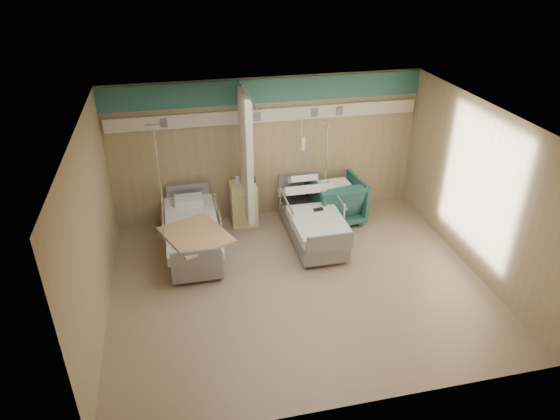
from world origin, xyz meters
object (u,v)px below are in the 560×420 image
object	(u,v)px
bed_left	(193,238)
visitor_armchair	(336,200)
bedside_cabinet	(244,203)
iv_stand_left	(164,214)
bed_right	(312,224)
iv_stand_right	(324,196)

from	to	relation	value
bed_left	visitor_armchair	world-z (taller)	visitor_armchair
bedside_cabinet	iv_stand_left	distance (m)	1.54
bed_right	visitor_armchair	bearing A→B (deg)	42.71
visitor_armchair	iv_stand_left	size ratio (longest dim) A/B	0.45
iv_stand_left	bedside_cabinet	bearing A→B (deg)	5.54
bed_right	bed_left	distance (m)	2.20
iv_stand_left	visitor_armchair	bearing A→B (deg)	-2.61
bed_right	iv_stand_right	distance (m)	1.02
visitor_armchair	iv_stand_left	world-z (taller)	iv_stand_left
visitor_armchair	iv_stand_right	xyz separation A→B (m)	(-0.15, 0.29, -0.05)
bed_right	iv_stand_right	size ratio (longest dim) A/B	1.10
bed_left	iv_stand_right	world-z (taller)	iv_stand_right
iv_stand_right	bedside_cabinet	bearing A→B (deg)	179.49
iv_stand_right	bed_right	bearing A→B (deg)	-119.45
bed_right	bed_left	xyz separation A→B (m)	(-2.20, 0.00, 0.00)
visitor_armchair	iv_stand_left	bearing A→B (deg)	-8.06
bedside_cabinet	iv_stand_left	xyz separation A→B (m)	(-1.53, -0.15, 0.03)
bed_right	iv_stand_left	size ratio (longest dim) A/B	0.98
bed_left	iv_stand_left	distance (m)	0.90
bed_right	iv_stand_left	distance (m)	2.79
bed_left	bedside_cabinet	bearing A→B (deg)	40.60
bed_left	iv_stand_left	size ratio (longest dim) A/B	0.98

